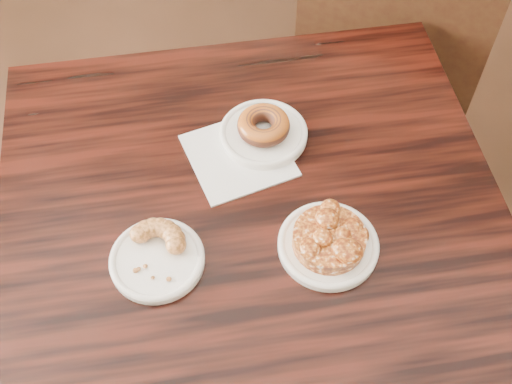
% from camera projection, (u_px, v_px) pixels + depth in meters
% --- Properties ---
extents(cafe_table, '(1.10, 1.10, 0.75)m').
position_uv_depth(cafe_table, '(254.00, 309.00, 1.40)').
color(cafe_table, black).
rests_on(cafe_table, floor).
extents(chair_far, '(0.58, 0.58, 0.90)m').
position_uv_depth(chair_far, '(396.00, 51.00, 1.77)').
color(chair_far, black).
rests_on(chair_far, floor).
extents(napkin, '(0.24, 0.24, 0.00)m').
position_uv_depth(napkin, '(239.00, 155.00, 1.17)').
color(napkin, white).
rests_on(napkin, cafe_table).
extents(plate_donut, '(0.16, 0.16, 0.01)m').
position_uv_depth(plate_donut, '(263.00, 134.00, 1.19)').
color(plate_donut, white).
rests_on(plate_donut, napkin).
extents(plate_cruller, '(0.15, 0.15, 0.01)m').
position_uv_depth(plate_cruller, '(157.00, 260.00, 1.04)').
color(plate_cruller, white).
rests_on(plate_cruller, cafe_table).
extents(plate_fritter, '(0.17, 0.17, 0.01)m').
position_uv_depth(plate_fritter, '(328.00, 245.00, 1.06)').
color(plate_fritter, white).
rests_on(plate_fritter, cafe_table).
extents(glazed_donut, '(0.10, 0.10, 0.03)m').
position_uv_depth(glazed_donut, '(264.00, 125.00, 1.17)').
color(glazed_donut, '#944B15').
rests_on(glazed_donut, plate_donut).
extents(apple_fritter, '(0.16, 0.16, 0.04)m').
position_uv_depth(apple_fritter, '(330.00, 237.00, 1.03)').
color(apple_fritter, '#4F1A08').
rests_on(apple_fritter, plate_fritter).
extents(cruller_fragment, '(0.11, 0.11, 0.03)m').
position_uv_depth(cruller_fragment, '(156.00, 254.00, 1.02)').
color(cruller_fragment, brown).
rests_on(cruller_fragment, plate_cruller).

